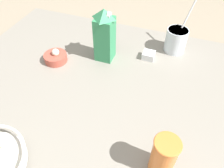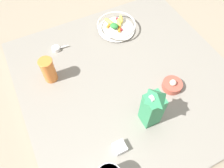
{
  "view_description": "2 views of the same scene",
  "coord_description": "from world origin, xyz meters",
  "px_view_note": "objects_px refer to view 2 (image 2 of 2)",
  "views": [
    {
      "loc": [
        -0.51,
        -0.34,
        0.71
      ],
      "look_at": [
        0.06,
        -0.13,
        0.09
      ],
      "focal_mm": 35.0,
      "sensor_mm": 36.0,
      "label": 1
    },
    {
      "loc": [
        0.58,
        -0.39,
        1.05
      ],
      "look_at": [
        0.05,
        -0.12,
        0.14
      ],
      "focal_mm": 35.0,
      "sensor_mm": 36.0,
      "label": 2
    }
  ],
  "objects_px": {
    "milk_carton": "(152,107)",
    "drinking_cup": "(48,70)",
    "spice_jar": "(120,147)",
    "fruit_bowl": "(116,26)",
    "garlic_bowl": "(172,85)"
  },
  "relations": [
    {
      "from": "garlic_bowl",
      "to": "drinking_cup",
      "type": "bearing_deg",
      "value": -121.64
    },
    {
      "from": "fruit_bowl",
      "to": "milk_carton",
      "type": "xyz_separation_m",
      "value": [
        0.63,
        -0.14,
        0.09
      ]
    },
    {
      "from": "milk_carton",
      "to": "garlic_bowl",
      "type": "relative_size",
      "value": 2.34
    },
    {
      "from": "milk_carton",
      "to": "drinking_cup",
      "type": "relative_size",
      "value": 1.64
    },
    {
      "from": "drinking_cup",
      "to": "spice_jar",
      "type": "distance_m",
      "value": 0.55
    },
    {
      "from": "fruit_bowl",
      "to": "spice_jar",
      "type": "relative_size",
      "value": 4.45
    },
    {
      "from": "drinking_cup",
      "to": "garlic_bowl",
      "type": "relative_size",
      "value": 1.43
    },
    {
      "from": "milk_carton",
      "to": "garlic_bowl",
      "type": "bearing_deg",
      "value": 116.36
    },
    {
      "from": "fruit_bowl",
      "to": "drinking_cup",
      "type": "relative_size",
      "value": 1.63
    },
    {
      "from": "spice_jar",
      "to": "garlic_bowl",
      "type": "relative_size",
      "value": 0.52
    },
    {
      "from": "fruit_bowl",
      "to": "milk_carton",
      "type": "relative_size",
      "value": 1.0
    },
    {
      "from": "fruit_bowl",
      "to": "garlic_bowl",
      "type": "bearing_deg",
      "value": 7.14
    },
    {
      "from": "milk_carton",
      "to": "drinking_cup",
      "type": "height_order",
      "value": "milk_carton"
    },
    {
      "from": "fruit_bowl",
      "to": "drinking_cup",
      "type": "xyz_separation_m",
      "value": [
        0.18,
        -0.5,
        0.05
      ]
    },
    {
      "from": "milk_carton",
      "to": "fruit_bowl",
      "type": "bearing_deg",
      "value": 167.18
    }
  ]
}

